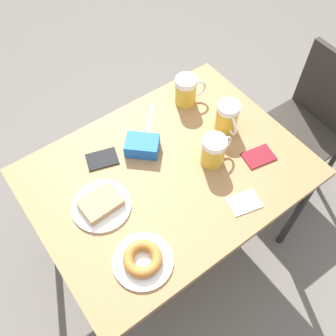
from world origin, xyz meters
TOP-DOWN VIEW (x-y plane):
  - ground_plane at (0.00, 0.00)m, footprint 8.00×8.00m
  - table at (0.00, 0.00)m, footprint 0.81×1.09m
  - chair at (0.08, 0.87)m, footprint 0.41×0.41m
  - plate_with_cake at (-0.02, -0.30)m, footprint 0.23×0.23m
  - plate_with_donut at (0.25, -0.29)m, footprint 0.21×0.21m
  - beer_mug_left at (0.07, 0.18)m, footprint 0.10×0.14m
  - beer_mug_center at (-0.04, 0.34)m, footprint 0.14×0.10m
  - beer_mug_right at (-0.26, 0.30)m, footprint 0.10×0.14m
  - napkin_folded at (0.29, 0.15)m, footprint 0.11×0.14m
  - fork at (-0.27, 0.10)m, footprint 0.14×0.13m
  - passport_near_edge at (-0.21, -0.19)m, footprint 0.12×0.15m
  - passport_far_edge at (0.17, 0.34)m, footprint 0.11×0.14m
  - blue_pouch at (-0.15, -0.02)m, footprint 0.16×0.17m

SIDE VIEW (x-z plane):
  - ground_plane at x=0.00m, z-range 0.00..0.00m
  - chair at x=0.08m, z-range 0.09..0.93m
  - table at x=0.00m, z-range 0.30..1.00m
  - fork at x=-0.27m, z-range 0.71..0.71m
  - napkin_folded at x=0.29m, z-range 0.71..0.71m
  - passport_near_edge at x=-0.21m, z-range 0.71..0.71m
  - passport_far_edge at x=0.17m, z-range 0.71..0.71m
  - plate_with_cake at x=-0.02m, z-range 0.70..0.74m
  - plate_with_donut at x=0.25m, z-range 0.70..0.75m
  - blue_pouch at x=-0.15m, z-range 0.71..0.77m
  - beer_mug_left at x=0.07m, z-range 0.71..0.84m
  - beer_mug_center at x=-0.04m, z-range 0.71..0.84m
  - beer_mug_right at x=-0.26m, z-range 0.71..0.84m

